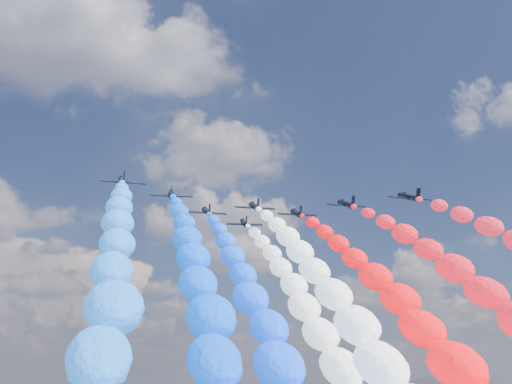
{
  "coord_description": "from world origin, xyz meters",
  "views": [
    {
      "loc": [
        -27.04,
        -128.71,
        51.57
      ],
      "look_at": [
        0.0,
        4.0,
        90.41
      ],
      "focal_mm": 46.51,
      "sensor_mm": 36.0,
      "label": 1
    }
  ],
  "objects": [
    {
      "name": "trail_0",
      "position": [
        -27.9,
        -62.66,
        57.16
      ],
      "size": [
        6.77,
        111.85,
        65.78
      ],
      "primitive_type": null,
      "color": "blue"
    },
    {
      "name": "trail_1",
      "position": [
        -18.01,
        -54.8,
        57.16
      ],
      "size": [
        6.77,
        111.85,
        65.78
      ],
      "primitive_type": null,
      "color": "blue"
    },
    {
      "name": "jet_3",
      "position": [
        0.58,
        8.47,
        88.41
      ],
      "size": [
        8.73,
        11.8,
        6.5
      ],
      "primitive_type": null,
      "rotation": [
        0.36,
        0.0,
        -0.01
      ],
      "color": "black"
    },
    {
      "name": "jet_2",
      "position": [
        -9.12,
        14.91,
        88.41
      ],
      "size": [
        9.01,
        12.01,
        6.5
      ],
      "primitive_type": null,
      "rotation": [
        0.36,
        0.0,
        0.03
      ],
      "color": "black"
    },
    {
      "name": "trail_3",
      "position": [
        0.58,
        -48.66,
        57.16
      ],
      "size": [
        6.77,
        111.85,
        65.78
      ],
      "primitive_type": null,
      "color": "white"
    },
    {
      "name": "trail_2",
      "position": [
        -9.12,
        -42.22,
        57.16
      ],
      "size": [
        6.77,
        111.85,
        65.78
      ],
      "primitive_type": null,
      "color": "#0B43FF"
    },
    {
      "name": "jet_7",
      "position": [
        30.45,
        -5.59,
        88.41
      ],
      "size": [
        9.07,
        12.05,
        6.5
      ],
      "primitive_type": null,
      "rotation": [
        0.36,
        0.0,
        0.04
      ],
      "color": "black"
    },
    {
      "name": "jet_4",
      "position": [
        1.25,
        24.26,
        88.41
      ],
      "size": [
        9.31,
        12.22,
        6.5
      ],
      "primitive_type": null,
      "rotation": [
        0.36,
        0.0,
        -0.06
      ],
      "color": "black"
    },
    {
      "name": "trail_4",
      "position": [
        1.25,
        -32.87,
        57.16
      ],
      "size": [
        6.77,
        111.85,
        65.78
      ],
      "primitive_type": null,
      "color": "white"
    },
    {
      "name": "jet_6",
      "position": [
        19.56,
        2.46,
        88.41
      ],
      "size": [
        8.94,
        11.96,
        6.5
      ],
      "primitive_type": null,
      "rotation": [
        0.36,
        0.0,
        0.03
      ],
      "color": "black"
    },
    {
      "name": "jet_1",
      "position": [
        -18.01,
        2.32,
        88.41
      ],
      "size": [
        9.36,
        12.25,
        6.5
      ],
      "primitive_type": null,
      "rotation": [
        0.36,
        0.0,
        -0.06
      ],
      "color": "black"
    },
    {
      "name": "jet_0",
      "position": [
        -27.9,
        -5.54,
        88.41
      ],
      "size": [
        9.43,
        12.31,
        6.5
      ],
      "primitive_type": null,
      "rotation": [
        0.36,
        0.0,
        0.07
      ],
      "color": "black"
    },
    {
      "name": "trail_6",
      "position": [
        19.56,
        -54.66,
        57.16
      ],
      "size": [
        6.77,
        111.85,
        65.78
      ],
      "primitive_type": null,
      "color": "red"
    },
    {
      "name": "jet_5",
      "position": [
        11.11,
        12.4,
        88.41
      ],
      "size": [
        9.0,
        12.0,
        6.5
      ],
      "primitive_type": null,
      "rotation": [
        0.36,
        0.0,
        -0.03
      ],
      "color": "black"
    },
    {
      "name": "trail_5",
      "position": [
        11.11,
        -44.72,
        57.16
      ],
      "size": [
        6.77,
        111.85,
        65.78
      ],
      "primitive_type": null,
      "color": "#F90A10"
    }
  ]
}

